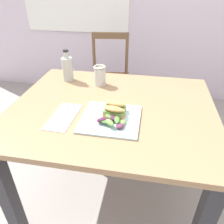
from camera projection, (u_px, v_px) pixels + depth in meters
ground_plane at (109, 215)px, 1.47m from camera, size 9.11×9.11×0.00m
dining_table at (112, 125)px, 1.29m from camera, size 1.12×0.93×0.74m
chair_wooden_far at (110, 78)px, 2.27m from camera, size 0.45×0.45×0.87m
plate_lunch at (111, 119)px, 1.10m from camera, size 0.29×0.29×0.01m
sandwich_half_front at (114, 112)px, 1.10m from camera, size 0.12×0.07×0.06m
sandwich_half_back at (115, 106)px, 1.15m from camera, size 0.12×0.07×0.06m
salad_mixed_greens at (112, 121)px, 1.05m from camera, size 0.15×0.12×0.04m
napkin_folded at (64, 117)px, 1.13m from camera, size 0.13×0.26×0.00m
fork_on_napkin at (65, 114)px, 1.14m from camera, size 0.03×0.19×0.00m
bottle_cold_brew at (68, 70)px, 1.48m from camera, size 0.07×0.07×0.21m
mason_jar_iced_tea at (100, 76)px, 1.42m from camera, size 0.08×0.08×0.13m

